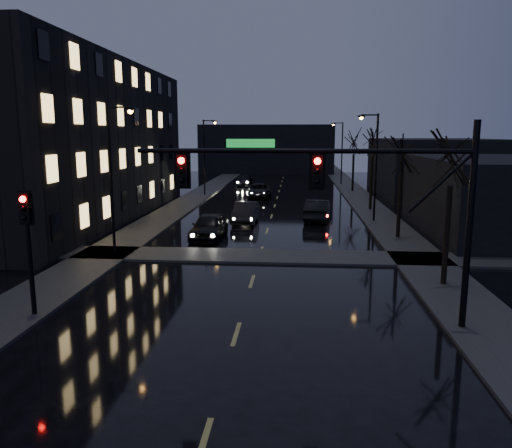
% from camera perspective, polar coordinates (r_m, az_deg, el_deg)
% --- Properties ---
extents(sidewalk_left, '(3.00, 140.00, 0.12)m').
position_cam_1_polar(sidewalk_left, '(44.28, -9.08, 1.72)').
color(sidewalk_left, '#2D2D2B').
rests_on(sidewalk_left, ground).
extents(sidewalk_right, '(3.00, 140.00, 0.12)m').
position_cam_1_polar(sidewalk_right, '(43.54, 13.23, 1.43)').
color(sidewalk_right, '#2D2D2B').
rests_on(sidewalk_right, ground).
extents(sidewalk_cross, '(40.00, 3.00, 0.12)m').
position_cam_1_polar(sidewalk_cross, '(26.91, 0.37, -3.69)').
color(sidewalk_cross, '#2D2D2B').
rests_on(sidewalk_cross, ground).
extents(apartment_block, '(12.00, 30.00, 12.00)m').
position_cam_1_polar(apartment_block, '(41.82, -21.82, 8.80)').
color(apartment_block, black).
rests_on(apartment_block, ground).
extents(commercial_right_near, '(10.00, 14.00, 5.00)m').
position_cam_1_polar(commercial_right_near, '(36.43, 26.48, 2.81)').
color(commercial_right_near, black).
rests_on(commercial_right_near, ground).
extents(commercial_right_far, '(12.00, 18.00, 6.00)m').
position_cam_1_polar(commercial_right_far, '(57.67, 19.84, 6.14)').
color(commercial_right_far, black).
rests_on(commercial_right_far, ground).
extents(far_block, '(22.00, 10.00, 8.00)m').
position_cam_1_polar(far_block, '(85.73, 1.29, 8.58)').
color(far_block, black).
rests_on(far_block, ground).
extents(signal_mast, '(11.11, 0.41, 7.00)m').
position_cam_1_polar(signal_mast, '(16.74, 11.25, 4.29)').
color(signal_mast, black).
rests_on(signal_mast, ground).
extents(signal_pole_left, '(0.35, 0.41, 4.53)m').
position_cam_1_polar(signal_pole_left, '(19.35, -24.60, -1.23)').
color(signal_pole_left, black).
rests_on(signal_pole_left, ground).
extents(tree_near, '(3.52, 3.52, 8.08)m').
position_cam_1_polar(tree_near, '(22.51, 21.60, 8.70)').
color(tree_near, black).
rests_on(tree_near, ground).
extents(tree_mid_a, '(3.30, 3.30, 7.58)m').
position_cam_1_polar(tree_mid_a, '(32.22, 16.38, 8.57)').
color(tree_mid_a, black).
rests_on(tree_mid_a, ground).
extents(tree_mid_b, '(3.74, 3.74, 8.59)m').
position_cam_1_polar(tree_mid_b, '(44.03, 13.25, 10.08)').
color(tree_mid_b, black).
rests_on(tree_mid_b, ground).
extents(tree_far, '(3.43, 3.43, 7.88)m').
position_cam_1_polar(tree_far, '(57.92, 11.16, 9.60)').
color(tree_far, black).
rests_on(tree_far, ground).
extents(streetlight_l_near, '(1.53, 0.28, 8.00)m').
position_cam_1_polar(streetlight_l_near, '(27.31, -15.86, 6.15)').
color(streetlight_l_near, black).
rests_on(streetlight_l_near, ground).
extents(streetlight_l_far, '(1.53, 0.28, 8.00)m').
position_cam_1_polar(streetlight_l_far, '(53.43, -5.73, 8.32)').
color(streetlight_l_far, black).
rests_on(streetlight_l_far, ground).
extents(streetlight_r_mid, '(1.53, 0.28, 8.00)m').
position_cam_1_polar(streetlight_r_mid, '(38.02, 13.26, 7.32)').
color(streetlight_r_mid, black).
rests_on(streetlight_r_mid, ground).
extents(streetlight_r_far, '(1.53, 0.28, 8.00)m').
position_cam_1_polar(streetlight_r_far, '(65.82, 9.62, 8.59)').
color(streetlight_r_far, black).
rests_on(streetlight_r_far, ground).
extents(oncoming_car_a, '(2.10, 4.78, 1.60)m').
position_cam_1_polar(oncoming_car_a, '(31.62, -5.40, -0.25)').
color(oncoming_car_a, black).
rests_on(oncoming_car_a, ground).
extents(oncoming_car_b, '(1.73, 4.71, 1.54)m').
position_cam_1_polar(oncoming_car_b, '(37.15, -1.21, 1.32)').
color(oncoming_car_b, black).
rests_on(oncoming_car_b, ground).
extents(oncoming_car_c, '(2.83, 5.40, 1.45)m').
position_cam_1_polar(oncoming_car_c, '(52.09, 0.38, 3.86)').
color(oncoming_car_c, black).
rests_on(oncoming_car_c, ground).
extents(oncoming_car_d, '(1.84, 4.51, 1.31)m').
position_cam_1_polar(oncoming_car_d, '(63.94, -1.34, 4.99)').
color(oncoming_car_d, black).
rests_on(oncoming_car_d, ground).
extents(lead_car, '(2.31, 5.05, 1.60)m').
position_cam_1_polar(lead_car, '(38.53, 7.05, 1.62)').
color(lead_car, black).
rests_on(lead_car, ground).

